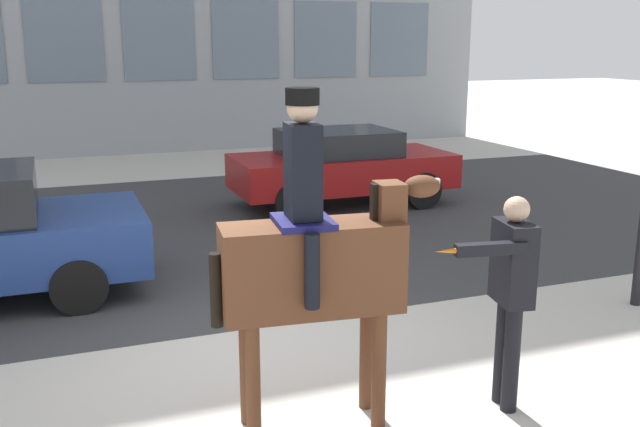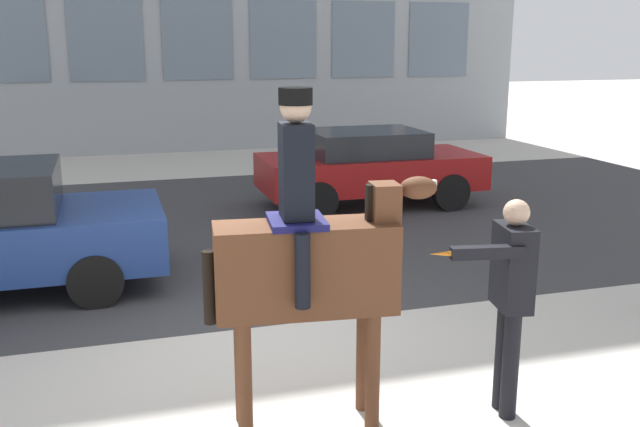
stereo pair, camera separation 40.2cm
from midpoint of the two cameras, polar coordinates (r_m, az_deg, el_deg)
ground_plane at (r=7.04m, az=-6.92°, el=-10.75°), size 80.00×80.00×0.00m
road_surface at (r=11.46m, az=-12.72°, el=-1.31°), size 20.84×8.50×0.01m
mounted_horse_lead at (r=5.24m, az=-2.57°, el=-3.69°), size 1.74×0.65×2.58m
pedestrian_bystander at (r=5.74m, az=13.06°, el=-5.71°), size 0.88×0.44×1.75m
street_car_far_lane at (r=12.78m, az=0.82°, el=3.87°), size 3.90×1.78×1.36m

